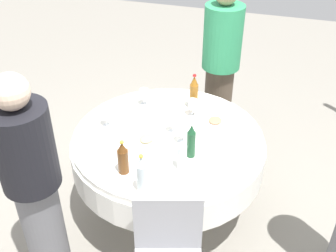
{
  "coord_description": "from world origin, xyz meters",
  "views": [
    {
      "loc": [
        2.29,
        0.71,
        2.47
      ],
      "look_at": [
        0.0,
        0.0,
        0.82
      ],
      "focal_mm": 43.65,
      "sensor_mm": 36.0,
      "label": 1
    }
  ],
  "objects_px": {
    "bottle_amber_far": "(194,93)",
    "wine_glass_front": "(144,94)",
    "person_west": "(220,67)",
    "wine_glass_far": "(173,120)",
    "bottle_clear_inner": "(142,175)",
    "wine_glass_east": "(193,105)",
    "person_inner": "(34,185)",
    "bottle_clear_west": "(182,154)",
    "wine_glass_mid": "(182,130)",
    "bottle_brown_right": "(123,158)",
    "wine_glass_left": "(106,113)",
    "plate_north": "(146,140)",
    "plate_front": "(215,122)",
    "bottle_dark_green_mid": "(191,141)",
    "dining_table": "(168,151)"
  },
  "relations": [
    {
      "from": "bottle_amber_far",
      "to": "wine_glass_front",
      "type": "height_order",
      "value": "bottle_amber_far"
    },
    {
      "from": "bottle_amber_far",
      "to": "person_west",
      "type": "distance_m",
      "value": 0.63
    },
    {
      "from": "wine_glass_far",
      "to": "bottle_clear_inner",
      "type": "bearing_deg",
      "value": 0.25
    },
    {
      "from": "wine_glass_east",
      "to": "person_inner",
      "type": "height_order",
      "value": "person_inner"
    },
    {
      "from": "bottle_clear_west",
      "to": "wine_glass_mid",
      "type": "relative_size",
      "value": 1.8
    },
    {
      "from": "bottle_clear_west",
      "to": "wine_glass_east",
      "type": "bearing_deg",
      "value": -171.63
    },
    {
      "from": "bottle_brown_right",
      "to": "person_west",
      "type": "xyz_separation_m",
      "value": [
        -1.5,
        0.33,
        -0.03
      ]
    },
    {
      "from": "bottle_brown_right",
      "to": "wine_glass_mid",
      "type": "distance_m",
      "value": 0.5
    },
    {
      "from": "wine_glass_east",
      "to": "person_inner",
      "type": "distance_m",
      "value": 1.32
    },
    {
      "from": "bottle_amber_far",
      "to": "person_inner",
      "type": "distance_m",
      "value": 1.4
    },
    {
      "from": "person_inner",
      "to": "wine_glass_left",
      "type": "bearing_deg",
      "value": -62.21
    },
    {
      "from": "bottle_clear_west",
      "to": "plate_north",
      "type": "height_order",
      "value": "bottle_clear_west"
    },
    {
      "from": "wine_glass_front",
      "to": "wine_glass_far",
      "type": "bearing_deg",
      "value": 47.64
    },
    {
      "from": "wine_glass_east",
      "to": "plate_front",
      "type": "xyz_separation_m",
      "value": [
        0.06,
        0.19,
        -0.08
      ]
    },
    {
      "from": "bottle_dark_green_mid",
      "to": "plate_front",
      "type": "relative_size",
      "value": 1.07
    },
    {
      "from": "wine_glass_left",
      "to": "person_inner",
      "type": "distance_m",
      "value": 0.8
    },
    {
      "from": "dining_table",
      "to": "bottle_amber_far",
      "type": "xyz_separation_m",
      "value": [
        -0.41,
        0.08,
        0.29
      ]
    },
    {
      "from": "bottle_clear_inner",
      "to": "plate_front",
      "type": "distance_m",
      "value": 0.9
    },
    {
      "from": "wine_glass_far",
      "to": "wine_glass_mid",
      "type": "bearing_deg",
      "value": 43.75
    },
    {
      "from": "bottle_clear_inner",
      "to": "person_west",
      "type": "xyz_separation_m",
      "value": [
        -1.63,
        0.15,
        -0.04
      ]
    },
    {
      "from": "wine_glass_east",
      "to": "bottle_dark_green_mid",
      "type": "bearing_deg",
      "value": 13.27
    },
    {
      "from": "bottle_amber_far",
      "to": "dining_table",
      "type": "bearing_deg",
      "value": -11.22
    },
    {
      "from": "bottle_dark_green_mid",
      "to": "wine_glass_far",
      "type": "bearing_deg",
      "value": -139.53
    },
    {
      "from": "wine_glass_front",
      "to": "plate_front",
      "type": "height_order",
      "value": "wine_glass_front"
    },
    {
      "from": "bottle_clear_west",
      "to": "wine_glass_front",
      "type": "xyz_separation_m",
      "value": [
        -0.68,
        -0.51,
        -0.02
      ]
    },
    {
      "from": "bottle_clear_inner",
      "to": "wine_glass_left",
      "type": "distance_m",
      "value": 0.76
    },
    {
      "from": "wine_glass_mid",
      "to": "plate_front",
      "type": "distance_m",
      "value": 0.36
    },
    {
      "from": "bottle_brown_right",
      "to": "wine_glass_far",
      "type": "xyz_separation_m",
      "value": [
        -0.52,
        0.17,
        -0.01
      ]
    },
    {
      "from": "bottle_brown_right",
      "to": "wine_glass_front",
      "type": "distance_m",
      "value": 0.84
    },
    {
      "from": "wine_glass_far",
      "to": "plate_north",
      "type": "relative_size",
      "value": 0.57
    },
    {
      "from": "plate_front",
      "to": "bottle_clear_inner",
      "type": "bearing_deg",
      "value": -17.79
    },
    {
      "from": "plate_front",
      "to": "person_west",
      "type": "xyz_separation_m",
      "value": [
        -0.78,
        -0.12,
        0.07
      ]
    },
    {
      "from": "bottle_clear_inner",
      "to": "wine_glass_east",
      "type": "height_order",
      "value": "bottle_clear_inner"
    },
    {
      "from": "bottle_brown_right",
      "to": "person_west",
      "type": "height_order",
      "value": "person_west"
    },
    {
      "from": "dining_table",
      "to": "wine_glass_mid",
      "type": "distance_m",
      "value": 0.28
    },
    {
      "from": "bottle_amber_far",
      "to": "wine_glass_far",
      "type": "relative_size",
      "value": 2.12
    },
    {
      "from": "bottle_dark_green_mid",
      "to": "wine_glass_far",
      "type": "relative_size",
      "value": 1.87
    },
    {
      "from": "wine_glass_far",
      "to": "wine_glass_east",
      "type": "relative_size",
      "value": 1.04
    },
    {
      "from": "plate_front",
      "to": "bottle_brown_right",
      "type": "bearing_deg",
      "value": -31.7
    },
    {
      "from": "plate_north",
      "to": "wine_glass_front",
      "type": "bearing_deg",
      "value": -158.21
    },
    {
      "from": "person_west",
      "to": "person_inner",
      "type": "bearing_deg",
      "value": -102.91
    },
    {
      "from": "wine_glass_front",
      "to": "wine_glass_east",
      "type": "bearing_deg",
      "value": 84.66
    },
    {
      "from": "dining_table",
      "to": "person_inner",
      "type": "distance_m",
      "value": 1.02
    },
    {
      "from": "bottle_dark_green_mid",
      "to": "person_inner",
      "type": "height_order",
      "value": "person_inner"
    },
    {
      "from": "bottle_dark_green_mid",
      "to": "person_west",
      "type": "relative_size",
      "value": 0.17
    },
    {
      "from": "bottle_clear_inner",
      "to": "person_inner",
      "type": "xyz_separation_m",
      "value": [
        0.21,
        -0.61,
        -0.06
      ]
    },
    {
      "from": "bottle_clear_inner",
      "to": "wine_glass_east",
      "type": "xyz_separation_m",
      "value": [
        -0.91,
        0.08,
        -0.03
      ]
    },
    {
      "from": "wine_glass_left",
      "to": "person_west",
      "type": "relative_size",
      "value": 0.1
    },
    {
      "from": "person_inner",
      "to": "bottle_clear_west",
      "type": "bearing_deg",
      "value": -112.29
    },
    {
      "from": "plate_front",
      "to": "plate_north",
      "type": "bearing_deg",
      "value": -48.06
    }
  ]
}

